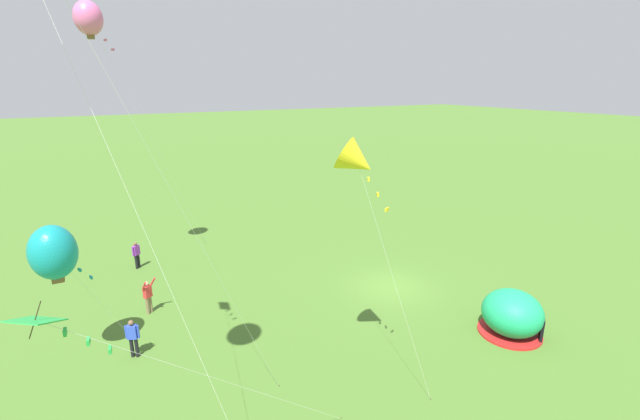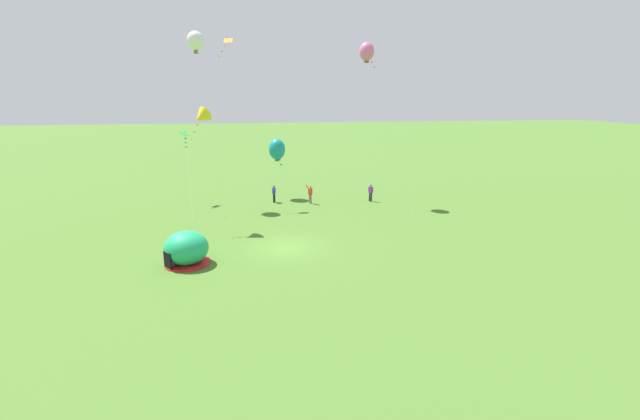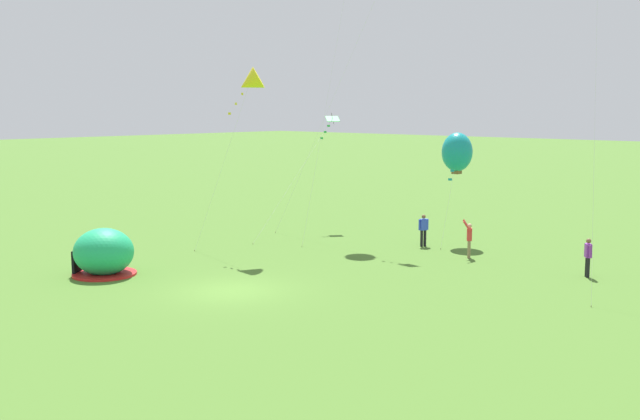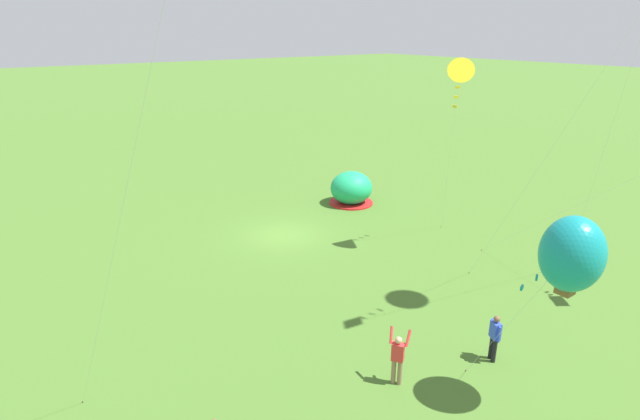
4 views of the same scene
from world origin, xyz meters
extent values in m
plane|color=#477028|center=(0.00, 0.00, 0.00)|extent=(300.00, 300.00, 0.00)
ellipsoid|color=#1EAD6B|center=(-6.38, -1.89, 1.05)|extent=(2.70, 2.60, 2.10)
cylinder|color=red|center=(-6.38, -1.89, 0.05)|extent=(2.81, 2.81, 0.10)
cube|color=black|center=(-7.41, -2.64, 0.55)|extent=(0.57, 0.72, 1.10)
cylinder|color=black|center=(0.03, 13.36, 0.44)|extent=(0.15, 0.15, 0.88)
cylinder|color=black|center=(0.12, 13.54, 0.44)|extent=(0.15, 0.15, 0.88)
cube|color=blue|center=(0.07, 13.45, 1.18)|extent=(0.38, 0.45, 0.60)
sphere|color=brown|center=(0.07, 13.45, 1.61)|extent=(0.22, 0.22, 0.22)
cylinder|color=blue|center=(-0.04, 13.23, 1.18)|extent=(0.09, 0.09, 0.58)
cylinder|color=blue|center=(0.18, 13.68, 1.18)|extent=(0.09, 0.09, 0.58)
cylinder|color=#8C7251|center=(3.59, 12.30, 0.44)|extent=(0.15, 0.15, 0.88)
cylinder|color=#8C7251|center=(3.48, 12.47, 0.44)|extent=(0.15, 0.15, 0.88)
cube|color=red|center=(3.54, 12.39, 1.18)|extent=(0.41, 0.45, 0.60)
sphere|color=tan|center=(3.54, 12.39, 1.61)|extent=(0.22, 0.22, 0.22)
cylinder|color=red|center=(3.56, 12.08, 1.64)|extent=(0.34, 0.32, 0.50)
cylinder|color=red|center=(3.27, 12.52, 1.64)|extent=(0.38, 0.24, 0.50)
cylinder|color=silver|center=(-6.82, 5.34, 4.32)|extent=(2.16, 2.05, 8.64)
cylinder|color=brown|center=(-7.89, 4.32, 0.03)|extent=(0.03, 0.03, 0.06)
cone|color=yellow|center=(-5.74, 6.36, 8.64)|extent=(1.92, 1.91, 1.56)
cube|color=yellow|center=(-6.02, 6.09, 8.06)|extent=(0.20, 0.15, 0.12)
cube|color=yellow|center=(-6.26, 5.86, 7.57)|extent=(0.20, 0.15, 0.12)
cube|color=yellow|center=(-6.50, 5.64, 7.08)|extent=(0.14, 0.21, 0.12)
cylinder|color=silver|center=(-7.65, 11.54, 3.35)|extent=(1.10, 7.76, 6.70)
cylinder|color=brown|center=(-7.10, 7.67, 0.03)|extent=(0.03, 0.03, 0.06)
cylinder|color=silver|center=(0.95, 14.51, 2.49)|extent=(0.64, 2.38, 4.98)
cylinder|color=brown|center=(1.26, 13.32, 0.03)|extent=(0.03, 0.03, 0.06)
ellipsoid|color=teal|center=(0.64, 15.70, 4.98)|extent=(1.67, 1.67, 2.12)
cube|color=brown|center=(0.64, 15.70, 3.94)|extent=(0.42, 0.42, 0.30)
cube|color=teal|center=(0.74, 15.29, 4.46)|extent=(0.21, 0.13, 0.12)
cube|color=teal|center=(0.83, 14.95, 4.02)|extent=(0.21, 0.14, 0.12)
cube|color=teal|center=(0.92, 14.61, 3.58)|extent=(0.21, 0.13, 0.12)
cylinder|color=silver|center=(-6.29, 13.10, 7.59)|extent=(5.29, 3.91, 15.17)
cylinder|color=brown|center=(-8.93, 11.15, 0.03)|extent=(0.03, 0.03, 0.06)
cylinder|color=silver|center=(10.43, 10.24, 7.12)|extent=(2.76, 5.61, 14.24)
cylinder|color=brown|center=(11.80, 7.44, 0.03)|extent=(0.03, 0.03, 0.06)
cylinder|color=silver|center=(-5.57, 11.93, 7.54)|extent=(2.02, 6.08, 15.08)
cylinder|color=brown|center=(-4.57, 8.89, 0.03)|extent=(0.03, 0.03, 0.06)
camera|label=1|loc=(-17.27, 14.11, 11.13)|focal=24.00mm
camera|label=2|loc=(-2.48, -27.95, 10.09)|focal=24.00mm
camera|label=3|loc=(22.68, -19.39, 7.38)|focal=42.00mm
camera|label=4|loc=(13.19, 21.48, 10.64)|focal=28.00mm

